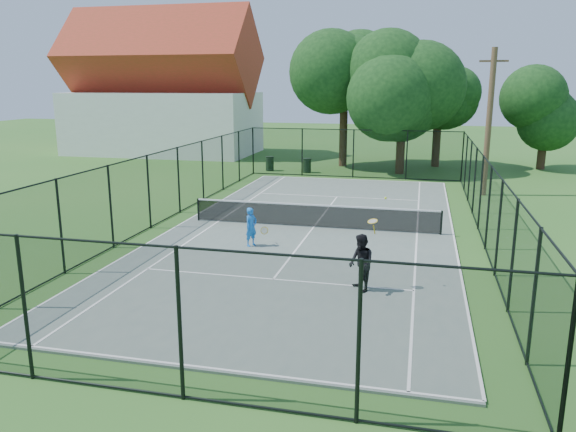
% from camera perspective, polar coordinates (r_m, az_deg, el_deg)
% --- Properties ---
extents(ground, '(120.00, 120.00, 0.00)m').
position_cam_1_polar(ground, '(22.86, 2.62, -1.28)').
color(ground, '#2D6221').
extents(tennis_court, '(11.00, 24.00, 0.06)m').
position_cam_1_polar(tennis_court, '(22.85, 2.62, -1.21)').
color(tennis_court, '#586860').
rests_on(tennis_court, ground).
extents(tennis_net, '(10.08, 0.08, 0.95)m').
position_cam_1_polar(tennis_net, '(22.72, 2.64, 0.13)').
color(tennis_net, black).
rests_on(tennis_net, tennis_court).
extents(fence, '(13.10, 26.10, 3.00)m').
position_cam_1_polar(fence, '(22.53, 2.66, 2.41)').
color(fence, black).
rests_on(fence, ground).
extents(tree_near_left, '(6.95, 6.95, 9.06)m').
position_cam_1_polar(tree_near_left, '(39.97, 5.75, 13.02)').
color(tree_near_left, '#332114').
rests_on(tree_near_left, ground).
extents(tree_near_mid, '(6.24, 6.24, 8.17)m').
position_cam_1_polar(tree_near_mid, '(37.00, 11.60, 11.95)').
color(tree_near_mid, '#332114').
rests_on(tree_near_mid, ground).
extents(tree_near_right, '(5.13, 5.13, 7.08)m').
position_cam_1_polar(tree_near_right, '(40.91, 15.08, 11.13)').
color(tree_near_right, '#332114').
rests_on(tree_near_right, ground).
extents(tree_far_right, '(4.44, 4.44, 5.88)m').
position_cam_1_polar(tree_far_right, '(42.12, 24.71, 9.26)').
color(tree_far_right, '#332114').
rests_on(tree_far_right, ground).
extents(building, '(15.30, 8.15, 11.87)m').
position_cam_1_polar(building, '(48.57, -12.64, 12.06)').
color(building, silver).
rests_on(building, ground).
extents(trash_bin_left, '(0.58, 0.58, 0.96)m').
position_cam_1_polar(trash_bin_left, '(37.93, -1.87, 5.35)').
color(trash_bin_left, black).
rests_on(trash_bin_left, ground).
extents(trash_bin_right, '(0.58, 0.58, 0.95)m').
position_cam_1_polar(trash_bin_right, '(37.13, 1.94, 5.17)').
color(trash_bin_right, black).
rests_on(trash_bin_right, ground).
extents(utility_pole, '(1.40, 0.30, 7.52)m').
position_cam_1_polar(utility_pole, '(30.97, 19.73, 8.99)').
color(utility_pole, '#4C3823').
rests_on(utility_pole, ground).
extents(player_blue, '(0.85, 0.61, 1.40)m').
position_cam_1_polar(player_blue, '(20.12, -3.75, -1.11)').
color(player_blue, blue).
rests_on(player_blue, tennis_court).
extents(player_black, '(1.07, 1.13, 2.61)m').
position_cam_1_polar(player_black, '(15.85, 7.44, -4.75)').
color(player_black, black).
rests_on(player_black, tennis_court).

